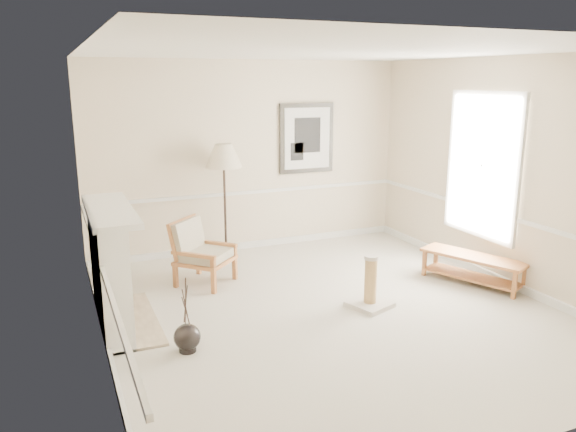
% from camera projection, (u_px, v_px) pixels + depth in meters
% --- Properties ---
extents(ground, '(5.50, 5.50, 0.00)m').
position_uv_depth(ground, '(330.00, 311.00, 6.51)').
color(ground, silver).
rests_on(ground, ground).
extents(room, '(5.04, 5.54, 2.92)m').
position_uv_depth(room, '(341.00, 149.00, 6.19)').
color(room, beige).
rests_on(room, ground).
extents(fireplace, '(0.64, 1.64, 1.31)m').
position_uv_depth(fireplace, '(111.00, 269.00, 6.00)').
color(fireplace, white).
rests_on(fireplace, ground).
extents(floor_vase, '(0.27, 0.27, 0.78)m').
position_uv_depth(floor_vase, '(187.00, 338.00, 5.51)').
color(floor_vase, black).
rests_on(floor_vase, ground).
extents(armchair, '(0.93, 0.93, 0.85)m').
position_uv_depth(armchair, '(199.00, 249.00, 7.32)').
color(armchair, '#AC7437').
rests_on(armchair, ground).
extents(floor_lamp, '(0.55, 0.55, 1.71)m').
position_uv_depth(floor_lamp, '(224.00, 159.00, 8.10)').
color(floor_lamp, black).
rests_on(floor_lamp, ground).
extents(bench, '(0.91, 1.40, 0.39)m').
position_uv_depth(bench, '(473.00, 265.00, 7.32)').
color(bench, '#AC7437').
rests_on(bench, ground).
extents(scratching_post, '(0.56, 0.56, 0.63)m').
position_uv_depth(scratching_post, '(370.00, 291.00, 6.58)').
color(scratching_post, beige).
rests_on(scratching_post, ground).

